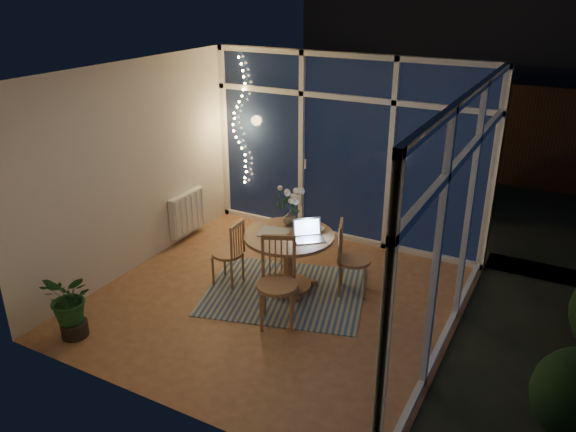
% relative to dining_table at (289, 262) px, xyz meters
% --- Properties ---
extents(floor, '(4.00, 4.00, 0.00)m').
position_rel_dining_table_xyz_m(floor, '(-0.02, -0.31, -0.36)').
color(floor, brown).
rests_on(floor, ground).
extents(ceiling, '(4.00, 4.00, 0.00)m').
position_rel_dining_table_xyz_m(ceiling, '(-0.02, -0.31, 2.24)').
color(ceiling, white).
rests_on(ceiling, wall_back).
extents(wall_back, '(4.00, 0.04, 2.60)m').
position_rel_dining_table_xyz_m(wall_back, '(-0.02, 1.69, 0.94)').
color(wall_back, silver).
rests_on(wall_back, floor).
extents(wall_front, '(4.00, 0.04, 2.60)m').
position_rel_dining_table_xyz_m(wall_front, '(-0.02, -2.31, 0.94)').
color(wall_front, silver).
rests_on(wall_front, floor).
extents(wall_left, '(0.04, 4.00, 2.60)m').
position_rel_dining_table_xyz_m(wall_left, '(-2.02, -0.31, 0.94)').
color(wall_left, silver).
rests_on(wall_left, floor).
extents(wall_right, '(0.04, 4.00, 2.60)m').
position_rel_dining_table_xyz_m(wall_right, '(1.98, -0.31, 0.94)').
color(wall_right, silver).
rests_on(wall_right, floor).
extents(window_wall_back, '(4.00, 0.10, 2.60)m').
position_rel_dining_table_xyz_m(window_wall_back, '(-0.02, 1.65, 0.94)').
color(window_wall_back, white).
rests_on(window_wall_back, floor).
extents(window_wall_right, '(0.10, 4.00, 2.60)m').
position_rel_dining_table_xyz_m(window_wall_right, '(1.94, -0.31, 0.94)').
color(window_wall_right, white).
rests_on(window_wall_right, floor).
extents(radiator, '(0.10, 0.70, 0.58)m').
position_rel_dining_table_xyz_m(radiator, '(-1.96, 0.59, 0.04)').
color(radiator, white).
rests_on(radiator, wall_left).
extents(fairy_lights, '(0.24, 0.10, 1.85)m').
position_rel_dining_table_xyz_m(fairy_lights, '(-1.67, 1.57, 1.16)').
color(fairy_lights, '#F6B762').
rests_on(fairy_lights, window_wall_back).
extents(garden_patio, '(12.00, 6.00, 0.10)m').
position_rel_dining_table_xyz_m(garden_patio, '(0.48, 4.69, -0.42)').
color(garden_patio, black).
rests_on(garden_patio, ground).
extents(garden_fence, '(11.00, 0.08, 1.80)m').
position_rel_dining_table_xyz_m(garden_fence, '(-0.02, 5.19, 0.54)').
color(garden_fence, '#362113').
rests_on(garden_fence, ground).
extents(neighbour_roof, '(7.00, 3.00, 2.20)m').
position_rel_dining_table_xyz_m(neighbour_roof, '(0.28, 8.19, 1.84)').
color(neighbour_roof, '#33353E').
rests_on(neighbour_roof, ground).
extents(garden_shrubs, '(0.90, 0.90, 0.90)m').
position_rel_dining_table_xyz_m(garden_shrubs, '(-0.82, 3.09, 0.09)').
color(garden_shrubs, black).
rests_on(garden_shrubs, ground).
extents(rug, '(2.20, 1.94, 0.01)m').
position_rel_dining_table_xyz_m(rug, '(-0.00, -0.10, -0.36)').
color(rug, '#B5B193').
rests_on(rug, floor).
extents(dining_table, '(1.31, 1.31, 0.72)m').
position_rel_dining_table_xyz_m(dining_table, '(0.00, 0.00, 0.00)').
color(dining_table, '#9D6847').
rests_on(dining_table, floor).
extents(chair_left, '(0.40, 0.40, 0.84)m').
position_rel_dining_table_xyz_m(chair_left, '(-0.73, -0.22, 0.06)').
color(chair_left, '#9D6847').
rests_on(chair_left, floor).
extents(chair_right, '(0.54, 0.54, 0.91)m').
position_rel_dining_table_xyz_m(chair_right, '(0.71, 0.28, 0.10)').
color(chair_right, '#9D6847').
rests_on(chair_right, floor).
extents(chair_front, '(0.61, 0.61, 0.99)m').
position_rel_dining_table_xyz_m(chair_front, '(0.25, -0.72, 0.14)').
color(chair_front, '#9D6847').
rests_on(chair_front, floor).
extents(laptop, '(0.43, 0.42, 0.24)m').
position_rel_dining_table_xyz_m(laptop, '(0.28, -0.03, 0.48)').
color(laptop, silver).
rests_on(laptop, dining_table).
extents(flower_vase, '(0.25, 0.25, 0.21)m').
position_rel_dining_table_xyz_m(flower_vase, '(-0.12, 0.25, 0.47)').
color(flower_vase, silver).
rests_on(flower_vase, dining_table).
extents(bowl, '(0.19, 0.19, 0.04)m').
position_rel_dining_table_xyz_m(bowl, '(0.26, 0.26, 0.38)').
color(bowl, white).
rests_on(bowl, dining_table).
extents(newspapers, '(0.38, 0.31, 0.01)m').
position_rel_dining_table_xyz_m(newspapers, '(-0.18, -0.04, 0.37)').
color(newspapers, white).
rests_on(newspapers, dining_table).
extents(phone, '(0.12, 0.08, 0.01)m').
position_rel_dining_table_xyz_m(phone, '(0.04, -0.04, 0.37)').
color(phone, black).
rests_on(phone, dining_table).
extents(potted_plant, '(0.64, 0.59, 0.76)m').
position_rel_dining_table_xyz_m(potted_plant, '(-1.52, -1.92, 0.02)').
color(potted_plant, '#1A4B20').
rests_on(potted_plant, floor).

